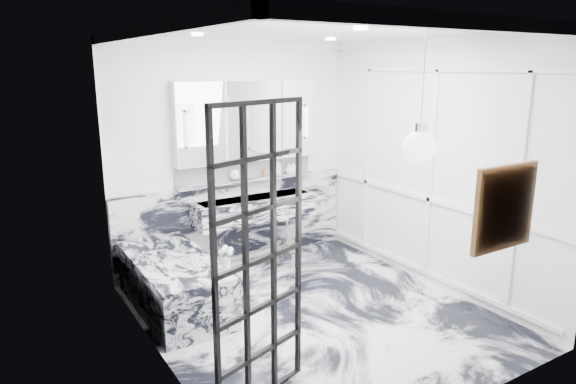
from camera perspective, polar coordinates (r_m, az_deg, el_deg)
floor at (r=5.45m, az=2.94°, el=-13.31°), size 3.60×3.60×0.00m
ceiling at (r=4.86m, az=3.36°, el=17.50°), size 3.60×3.60×0.00m
wall_back at (r=6.50m, az=-5.98°, el=4.14°), size 3.60×0.00×3.60m
wall_front at (r=3.70m, az=19.32°, el=-4.08°), size 3.60×0.00×3.60m
wall_left at (r=4.29m, az=-14.70°, el=-1.32°), size 0.00×3.60×3.60m
wall_right at (r=6.02m, az=15.76°, el=2.91°), size 0.00×3.60×3.60m
marble_clad_back at (r=6.68m, az=-5.70°, el=-3.30°), size 3.18×0.05×1.05m
marble_clad_left at (r=4.31m, az=-14.46°, el=-2.06°), size 0.02×3.56×2.68m
panel_molding at (r=6.02m, az=15.57°, el=1.96°), size 0.03×3.40×2.30m
soap_bottle_a at (r=6.73m, az=-1.12°, el=2.81°), size 0.09×0.09×0.22m
soap_bottle_b at (r=6.86m, az=0.56°, el=2.82°), size 0.10×0.10×0.17m
soap_bottle_c at (r=6.83m, az=0.10°, el=2.61°), size 0.11×0.11×0.14m
face_pot at (r=6.45m, az=-5.94°, el=1.93°), size 0.13×0.13×0.13m
amber_bottle at (r=6.64m, az=-2.69°, el=2.12°), size 0.04×0.04×0.10m
flower_vase at (r=5.08m, az=-6.88°, el=-7.96°), size 0.08×0.08×0.12m
crittall_door at (r=3.74m, az=-3.11°, el=-7.53°), size 0.85×0.31×2.25m
artwork at (r=4.04m, az=22.94°, el=-1.61°), size 0.53×0.05×0.53m
pendant_light at (r=3.80m, az=14.41°, el=4.91°), size 0.23×0.23×0.23m
trough_sink at (r=6.50m, az=-3.70°, el=-1.86°), size 1.60×0.45×0.30m
ledge at (r=6.56m, az=-4.43°, el=1.33°), size 1.90×0.14×0.04m
subway_tile at (r=6.59m, az=-4.70°, el=2.57°), size 1.90×0.03×0.23m
mirror_cabinet at (r=6.45m, az=-4.57°, el=7.86°), size 1.90×0.16×1.00m
sconce_left at (r=6.03m, az=-11.13°, el=6.85°), size 0.07×0.07×0.40m
sconce_right at (r=6.78m, az=2.03°, el=7.85°), size 0.07×0.07×0.40m
bathtub at (r=5.59m, az=-12.57°, el=-9.84°), size 0.75×1.65×0.55m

